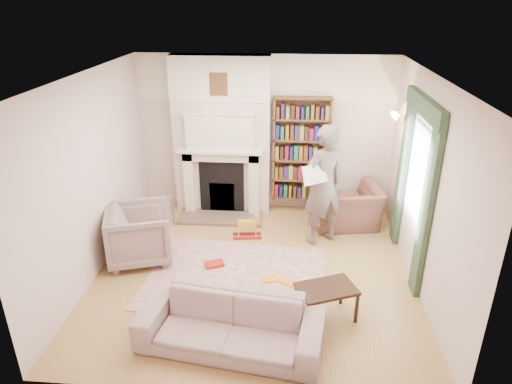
# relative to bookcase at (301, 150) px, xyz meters

# --- Properties ---
(floor) EXTENTS (4.50, 4.50, 0.00)m
(floor) POSITION_rel_bookcase_xyz_m (-0.65, -2.12, -1.18)
(floor) COLOR olive
(floor) RESTS_ON ground
(ceiling) EXTENTS (4.50, 4.50, 0.00)m
(ceiling) POSITION_rel_bookcase_xyz_m (-0.65, -2.12, 1.62)
(ceiling) COLOR white
(ceiling) RESTS_ON wall_back
(wall_back) EXTENTS (4.50, 0.00, 4.50)m
(wall_back) POSITION_rel_bookcase_xyz_m (-0.65, 0.13, 0.22)
(wall_back) COLOR beige
(wall_back) RESTS_ON floor
(wall_front) EXTENTS (4.50, 0.00, 4.50)m
(wall_front) POSITION_rel_bookcase_xyz_m (-0.65, -4.37, 0.22)
(wall_front) COLOR beige
(wall_front) RESTS_ON floor
(wall_left) EXTENTS (0.00, 4.50, 4.50)m
(wall_left) POSITION_rel_bookcase_xyz_m (-2.90, -2.12, 0.22)
(wall_left) COLOR beige
(wall_left) RESTS_ON floor
(wall_right) EXTENTS (0.00, 4.50, 4.50)m
(wall_right) POSITION_rel_bookcase_xyz_m (1.60, -2.12, 0.22)
(wall_right) COLOR beige
(wall_right) RESTS_ON floor
(fireplace) EXTENTS (1.70, 0.58, 2.80)m
(fireplace) POSITION_rel_bookcase_xyz_m (-1.40, -0.07, 0.21)
(fireplace) COLOR beige
(fireplace) RESTS_ON floor
(bookcase) EXTENTS (1.00, 0.24, 1.85)m
(bookcase) POSITION_rel_bookcase_xyz_m (0.00, 0.00, 0.00)
(bookcase) COLOR brown
(bookcase) RESTS_ON floor
(window) EXTENTS (0.02, 0.90, 1.30)m
(window) POSITION_rel_bookcase_xyz_m (1.58, -1.72, 0.27)
(window) COLOR silver
(window) RESTS_ON wall_right
(curtain_left) EXTENTS (0.07, 0.32, 2.40)m
(curtain_left) POSITION_rel_bookcase_xyz_m (1.55, -2.42, 0.02)
(curtain_left) COLOR #29412A
(curtain_left) RESTS_ON floor
(curtain_right) EXTENTS (0.07, 0.32, 2.40)m
(curtain_right) POSITION_rel_bookcase_xyz_m (1.55, -1.02, 0.02)
(curtain_right) COLOR #29412A
(curtain_right) RESTS_ON floor
(pelmet) EXTENTS (0.09, 1.70, 0.24)m
(pelmet) POSITION_rel_bookcase_xyz_m (1.54, -1.72, 1.20)
(pelmet) COLOR #29412A
(pelmet) RESTS_ON wall_right
(wall_sconce) EXTENTS (0.20, 0.24, 0.24)m
(wall_sconce) POSITION_rel_bookcase_xyz_m (1.38, -0.62, 0.72)
(wall_sconce) COLOR gold
(wall_sconce) RESTS_ON wall_right
(rug) EXTENTS (2.63, 2.10, 0.01)m
(rug) POSITION_rel_bookcase_xyz_m (-0.92, -2.31, -1.17)
(rug) COLOR beige
(rug) RESTS_ON floor
(armchair_reading) EXTENTS (1.26, 1.15, 0.73)m
(armchair_reading) POSITION_rel_bookcase_xyz_m (0.79, -0.55, -0.81)
(armchair_reading) COLOR brown
(armchair_reading) RESTS_ON floor
(armchair_left) EXTENTS (1.15, 1.14, 0.84)m
(armchair_left) POSITION_rel_bookcase_xyz_m (-2.39, -1.92, -0.75)
(armchair_left) COLOR #AC9E8E
(armchair_left) RESTS_ON floor
(sofa) EXTENTS (2.17, 1.11, 0.61)m
(sofa) POSITION_rel_bookcase_xyz_m (-0.80, -3.67, -0.87)
(sofa) COLOR #B6A696
(sofa) RESTS_ON floor
(man_reading) EXTENTS (0.85, 0.78, 1.96)m
(man_reading) POSITION_rel_bookcase_xyz_m (0.34, -1.15, -0.20)
(man_reading) COLOR #5F544C
(man_reading) RESTS_ON floor
(newspaper) EXTENTS (0.41, 0.33, 0.28)m
(newspaper) POSITION_rel_bookcase_xyz_m (0.19, -1.35, 0.06)
(newspaper) COLOR white
(newspaper) RESTS_ON man_reading
(coffee_table) EXTENTS (0.82, 0.68, 0.45)m
(coffee_table) POSITION_rel_bookcase_xyz_m (0.31, -3.09, -0.95)
(coffee_table) COLOR black
(coffee_table) RESTS_ON floor
(paraffin_heater) EXTENTS (0.31, 0.31, 0.55)m
(paraffin_heater) POSITION_rel_bookcase_xyz_m (-2.29, -0.80, -0.90)
(paraffin_heater) COLOR #A0A1A8
(paraffin_heater) RESTS_ON floor
(rocking_horse) EXTENTS (0.49, 0.25, 0.41)m
(rocking_horse) POSITION_rel_bookcase_xyz_m (-0.86, -1.13, -0.97)
(rocking_horse) COLOR gold
(rocking_horse) RESTS_ON rug
(board_game) EXTENTS (0.43, 0.43, 0.03)m
(board_game) POSITION_rel_bookcase_xyz_m (-1.23, -2.64, -1.15)
(board_game) COLOR gold
(board_game) RESTS_ON rug
(game_box_lid) EXTENTS (0.32, 0.27, 0.05)m
(game_box_lid) POSITION_rel_bookcase_xyz_m (-1.26, -2.05, -1.14)
(game_box_lid) COLOR #A32112
(game_box_lid) RESTS_ON rug
(comic_annuals) EXTENTS (0.95, 0.68, 0.02)m
(comic_annuals) POSITION_rel_bookcase_xyz_m (-0.50, -2.50, -1.16)
(comic_annuals) COLOR red
(comic_annuals) RESTS_ON rug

